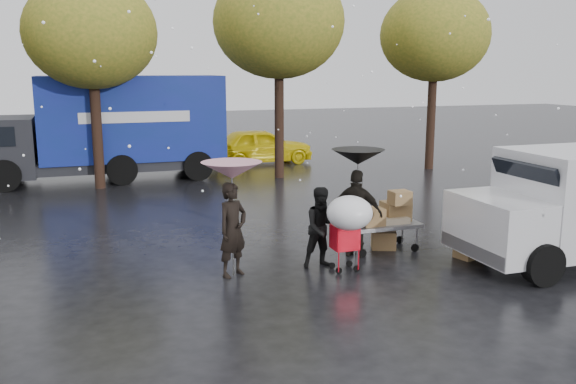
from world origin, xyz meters
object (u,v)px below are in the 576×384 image
object	(u,v)px
person_pink	(233,230)
vendor_cart	(386,216)
person_black	(357,213)
blue_truck	(107,128)
shopping_cart	(349,217)
yellow_taxi	(260,146)

from	to	relation	value
person_pink	vendor_cart	size ratio (longest dim) A/B	1.14
person_black	vendor_cart	distance (m)	0.80
person_pink	blue_truck	bearing A→B (deg)	68.52
shopping_cart	yellow_taxi	world-z (taller)	shopping_cart
person_pink	vendor_cart	bearing A→B (deg)	-20.64
vendor_cart	shopping_cart	distance (m)	1.78
person_pink	person_black	bearing A→B (deg)	-21.93
shopping_cart	blue_truck	size ratio (longest dim) A/B	0.18
person_pink	shopping_cart	distance (m)	2.12
blue_truck	yellow_taxi	world-z (taller)	blue_truck
person_black	shopping_cart	size ratio (longest dim) A/B	1.21
person_pink	shopping_cart	world-z (taller)	person_pink
person_black	vendor_cart	xyz separation A→B (m)	(0.77, 0.18, -0.16)
blue_truck	yellow_taxi	size ratio (longest dim) A/B	2.00
yellow_taxi	person_pink	bearing A→B (deg)	159.76
person_black	shopping_cart	world-z (taller)	person_black
shopping_cart	person_pink	bearing A→B (deg)	164.86
blue_truck	yellow_taxi	xyz separation A→B (m)	(5.91, 1.81, -1.05)
shopping_cart	blue_truck	distance (m)	12.19
vendor_cart	shopping_cart	xyz separation A→B (m)	(-1.36, -1.10, 0.34)
yellow_taxi	person_black	bearing A→B (deg)	170.65
shopping_cart	yellow_taxi	size ratio (longest dim) A/B	0.35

